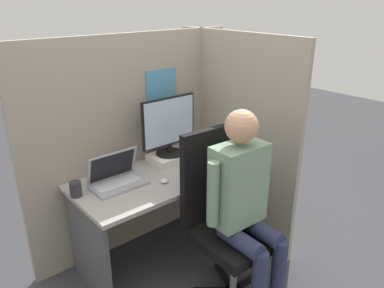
% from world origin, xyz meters
% --- Properties ---
extents(ground_plane, '(12.00, 12.00, 0.00)m').
position_xyz_m(ground_plane, '(0.00, 0.00, 0.00)').
color(ground_plane, '#3D3D42').
extents(cubicle_panel_back, '(1.81, 0.05, 1.69)m').
position_xyz_m(cubicle_panel_back, '(0.00, 0.67, 0.85)').
color(cubicle_panel_back, gray).
rests_on(cubicle_panel_back, ground).
extents(cubicle_panel_right, '(0.04, 1.27, 1.69)m').
position_xyz_m(cubicle_panel_right, '(0.68, 0.26, 0.84)').
color(cubicle_panel_right, gray).
rests_on(cubicle_panel_right, ground).
extents(desk, '(1.31, 0.64, 0.71)m').
position_xyz_m(desk, '(0.00, 0.32, 0.53)').
color(desk, '#9E9993').
rests_on(desk, ground).
extents(paper_box, '(0.31, 0.23, 0.06)m').
position_xyz_m(paper_box, '(0.19, 0.48, 0.74)').
color(paper_box, white).
rests_on(paper_box, desk).
extents(monitor, '(0.48, 0.22, 0.45)m').
position_xyz_m(monitor, '(0.19, 0.48, 1.00)').
color(monitor, black).
rests_on(monitor, paper_box).
extents(laptop, '(0.37, 0.23, 0.24)m').
position_xyz_m(laptop, '(-0.34, 0.39, 0.75)').
color(laptop, '#99999E').
rests_on(laptop, desk).
extents(mouse, '(0.06, 0.05, 0.03)m').
position_xyz_m(mouse, '(-0.07, 0.20, 0.72)').
color(mouse, silver).
rests_on(mouse, desk).
extents(stapler, '(0.04, 0.14, 0.05)m').
position_xyz_m(stapler, '(0.55, 0.44, 0.73)').
color(stapler, '#2D2D33').
rests_on(stapler, desk).
extents(carrot_toy, '(0.05, 0.15, 0.05)m').
position_xyz_m(carrot_toy, '(0.12, 0.10, 0.73)').
color(carrot_toy, orange).
rests_on(carrot_toy, desk).
extents(office_chair, '(0.52, 0.57, 1.14)m').
position_xyz_m(office_chair, '(0.10, -0.21, 0.57)').
color(office_chair, black).
rests_on(office_chair, ground).
extents(person, '(0.48, 0.44, 1.32)m').
position_xyz_m(person, '(0.11, -0.38, 0.77)').
color(person, '#282D4C').
rests_on(person, ground).
extents(pen_cup, '(0.08, 0.08, 0.10)m').
position_xyz_m(pen_cup, '(-0.62, 0.43, 0.76)').
color(pen_cup, '#28282D').
rests_on(pen_cup, desk).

